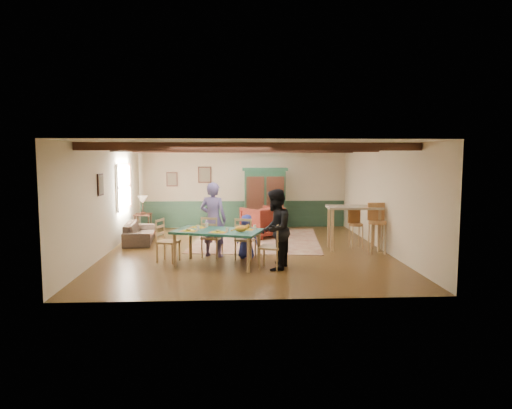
{
  "coord_description": "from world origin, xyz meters",
  "views": [
    {
      "loc": [
        -0.36,
        -11.49,
        2.41
      ],
      "look_at": [
        0.25,
        0.46,
        1.15
      ],
      "focal_mm": 32.0,
      "sensor_mm": 36.0,
      "label": 1
    }
  ],
  "objects_px": {
    "dining_table": "(218,248)",
    "armchair": "(262,222)",
    "person_woman": "(275,229)",
    "end_table": "(143,224)",
    "person_man": "(213,219)",
    "dining_chair_far_left": "(212,237)",
    "cat": "(241,228)",
    "dining_chair_end_left": "(168,241)",
    "dining_chair_end_right": "(270,246)",
    "bar_stool_right": "(377,229)",
    "bar_stool_left": "(356,229)",
    "armoire": "(265,199)",
    "dining_chair_far_right": "(245,238)",
    "person_child": "(247,237)",
    "counter_table": "(353,228)",
    "table_lamp": "(143,205)",
    "sofa": "(140,232)"
  },
  "relations": [
    {
      "from": "cat",
      "to": "table_lamp",
      "type": "bearing_deg",
      "value": 141.06
    },
    {
      "from": "dining_table",
      "to": "bar_stool_left",
      "type": "height_order",
      "value": "bar_stool_left"
    },
    {
      "from": "person_child",
      "to": "end_table",
      "type": "distance_m",
      "value": 4.89
    },
    {
      "from": "person_woman",
      "to": "cat",
      "type": "xyz_separation_m",
      "value": [
        -0.73,
        0.13,
        0.02
      ]
    },
    {
      "from": "dining_table",
      "to": "armchair",
      "type": "xyz_separation_m",
      "value": [
        1.22,
        3.51,
        0.07
      ]
    },
    {
      "from": "table_lamp",
      "to": "bar_stool_left",
      "type": "distance_m",
      "value": 6.64
    },
    {
      "from": "dining_chair_far_left",
      "to": "person_child",
      "type": "height_order",
      "value": "person_child"
    },
    {
      "from": "bar_stool_right",
      "to": "counter_table",
      "type": "bearing_deg",
      "value": 137.53
    },
    {
      "from": "person_child",
      "to": "armoire",
      "type": "xyz_separation_m",
      "value": [
        0.72,
        4.1,
        0.5
      ]
    },
    {
      "from": "person_woman",
      "to": "dining_chair_far_right",
      "type": "bearing_deg",
      "value": -130.27
    },
    {
      "from": "dining_chair_far_left",
      "to": "dining_chair_far_right",
      "type": "height_order",
      "value": "same"
    },
    {
      "from": "person_man",
      "to": "person_woman",
      "type": "height_order",
      "value": "person_man"
    },
    {
      "from": "dining_chair_end_left",
      "to": "table_lamp",
      "type": "distance_m",
      "value": 4.26
    },
    {
      "from": "person_man",
      "to": "counter_table",
      "type": "bearing_deg",
      "value": -151.56
    },
    {
      "from": "bar_stool_left",
      "to": "dining_chair_end_left",
      "type": "bearing_deg",
      "value": -168.6
    },
    {
      "from": "dining_chair_far_left",
      "to": "dining_chair_end_left",
      "type": "relative_size",
      "value": 1.0
    },
    {
      "from": "end_table",
      "to": "bar_stool_right",
      "type": "relative_size",
      "value": 0.49
    },
    {
      "from": "end_table",
      "to": "sofa",
      "type": "bearing_deg",
      "value": -82.82
    },
    {
      "from": "table_lamp",
      "to": "counter_table",
      "type": "height_order",
      "value": "table_lamp"
    },
    {
      "from": "person_woman",
      "to": "armchair",
      "type": "relative_size",
      "value": 1.7
    },
    {
      "from": "person_man",
      "to": "armchair",
      "type": "distance_m",
      "value": 2.95
    },
    {
      "from": "dining_chair_end_left",
      "to": "dining_chair_end_right",
      "type": "bearing_deg",
      "value": -90.0
    },
    {
      "from": "person_woman",
      "to": "armoire",
      "type": "bearing_deg",
      "value": -163.16
    },
    {
      "from": "dining_table",
      "to": "table_lamp",
      "type": "height_order",
      "value": "table_lamp"
    },
    {
      "from": "dining_table",
      "to": "cat",
      "type": "bearing_deg",
      "value": -28.73
    },
    {
      "from": "bar_stool_right",
      "to": "table_lamp",
      "type": "bearing_deg",
      "value": 158.36
    },
    {
      "from": "dining_chair_far_left",
      "to": "cat",
      "type": "relative_size",
      "value": 2.64
    },
    {
      "from": "armoire",
      "to": "bar_stool_left",
      "type": "distance_m",
      "value": 3.8
    },
    {
      "from": "dining_chair_far_right",
      "to": "dining_chair_end_right",
      "type": "xyz_separation_m",
      "value": [
        0.51,
        -0.96,
        0.0
      ]
    },
    {
      "from": "person_woman",
      "to": "person_man",
      "type": "bearing_deg",
      "value": -115.87
    },
    {
      "from": "dining_chair_end_right",
      "to": "armoire",
      "type": "xyz_separation_m",
      "value": [
        0.24,
        5.14,
        0.53
      ]
    },
    {
      "from": "cat",
      "to": "bar_stool_left",
      "type": "xyz_separation_m",
      "value": [
        3.06,
        1.98,
        -0.37
      ]
    },
    {
      "from": "cat",
      "to": "end_table",
      "type": "distance_m",
      "value": 5.59
    },
    {
      "from": "dining_chair_far_left",
      "to": "person_woman",
      "type": "height_order",
      "value": "person_woman"
    },
    {
      "from": "person_woman",
      "to": "bar_stool_right",
      "type": "bearing_deg",
      "value": 136.85
    },
    {
      "from": "dining_chair_end_right",
      "to": "bar_stool_left",
      "type": "height_order",
      "value": "bar_stool_left"
    },
    {
      "from": "person_child",
      "to": "counter_table",
      "type": "bearing_deg",
      "value": -143.79
    },
    {
      "from": "person_woman",
      "to": "table_lamp",
      "type": "bearing_deg",
      "value": -123.84
    },
    {
      "from": "person_woman",
      "to": "sofa",
      "type": "xyz_separation_m",
      "value": [
        -3.54,
        3.33,
        -0.59
      ]
    },
    {
      "from": "armoire",
      "to": "person_man",
      "type": "bearing_deg",
      "value": -111.05
    },
    {
      "from": "dining_chair_far_left",
      "to": "end_table",
      "type": "bearing_deg",
      "value": -38.37
    },
    {
      "from": "person_man",
      "to": "armoire",
      "type": "bearing_deg",
      "value": -93.14
    },
    {
      "from": "dining_chair_far_right",
      "to": "dining_chair_end_right",
      "type": "bearing_deg",
      "value": 136.17
    },
    {
      "from": "dining_chair_far_left",
      "to": "end_table",
      "type": "xyz_separation_m",
      "value": [
        -2.32,
        3.55,
        -0.19
      ]
    },
    {
      "from": "dining_chair_end_left",
      "to": "person_woman",
      "type": "height_order",
      "value": "person_woman"
    },
    {
      "from": "dining_chair_end_left",
      "to": "sofa",
      "type": "relative_size",
      "value": 0.52
    },
    {
      "from": "armoire",
      "to": "armchair",
      "type": "xyz_separation_m",
      "value": [
        -0.17,
        -1.25,
        -0.56
      ]
    },
    {
      "from": "end_table",
      "to": "person_man",
      "type": "bearing_deg",
      "value": -55.9
    },
    {
      "from": "end_table",
      "to": "bar_stool_right",
      "type": "bearing_deg",
      "value": -27.66
    },
    {
      "from": "dining_chair_far_right",
      "to": "dining_chair_end_left",
      "type": "distance_m",
      "value": 1.79
    }
  ]
}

